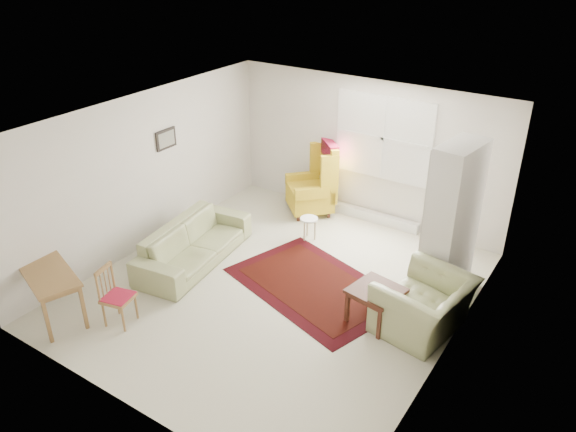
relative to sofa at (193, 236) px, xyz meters
The scene contains 10 objects.
room 1.75m from the sofa, 10.83° to the left, with size 5.04×5.54×2.51m.
rug 2.02m from the sofa, 12.24° to the left, with size 2.45×1.57×0.02m, color black, non-canonical shape.
sofa is the anchor object (origin of this frame).
armchair 3.61m from the sofa, ahead, with size 1.15×1.00×0.90m, color #949A67.
wingback_chair 2.52m from the sofa, 75.67° to the left, with size 0.77×0.82×1.34m, color gold, non-canonical shape.
coffee_table 3.02m from the sofa, ahead, with size 0.62×0.62×0.51m, color #472016, non-canonical shape.
stool 1.95m from the sofa, 54.38° to the left, with size 0.30×0.30×0.40m, color white, non-canonical shape.
cabinet 3.85m from the sofa, 22.96° to the left, with size 0.46×0.88×2.19m, color silver, non-canonical shape.
desk 2.18m from the sofa, 106.06° to the right, with size 1.09×0.55×0.69m, color olive, non-canonical shape.
desk_chair 1.72m from the sofa, 82.33° to the right, with size 0.36×0.36×0.83m, color olive, non-canonical shape.
Camera 1 is at (3.87, -5.56, 4.67)m, focal length 35.00 mm.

